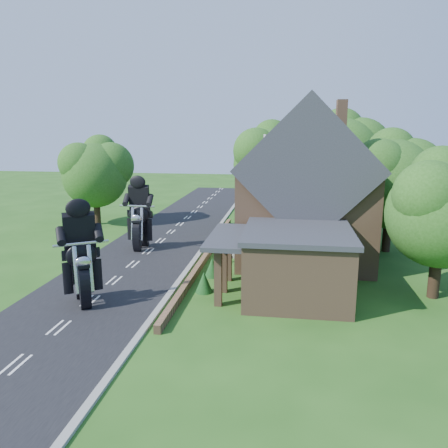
# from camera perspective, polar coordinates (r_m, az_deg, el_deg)

# --- Properties ---
(ground) EXTENTS (120.00, 120.00, 0.00)m
(ground) POSITION_cam_1_polar(r_m,az_deg,el_deg) (25.26, -14.16, -7.18)
(ground) COLOR #224F16
(ground) RESTS_ON ground
(road) EXTENTS (7.00, 80.00, 0.02)m
(road) POSITION_cam_1_polar(r_m,az_deg,el_deg) (25.25, -14.16, -7.16)
(road) COLOR black
(road) RESTS_ON ground
(kerb) EXTENTS (0.30, 80.00, 0.12)m
(kerb) POSITION_cam_1_polar(r_m,az_deg,el_deg) (24.11, -6.05, -7.65)
(kerb) COLOR gray
(kerb) RESTS_ON ground
(garden_wall) EXTENTS (0.30, 22.00, 0.40)m
(garden_wall) POSITION_cam_1_polar(r_m,az_deg,el_deg) (28.57, -2.30, -4.11)
(garden_wall) COLOR brown
(garden_wall) RESTS_ON ground
(house) EXTENTS (9.54, 8.64, 10.24)m
(house) POSITION_cam_1_polar(r_m,az_deg,el_deg) (28.22, 10.50, 4.10)
(house) COLOR brown
(house) RESTS_ON ground
(annex) EXTENTS (7.05, 5.94, 3.44)m
(annex) POSITION_cam_1_polar(r_m,az_deg,el_deg) (22.10, 9.19, -4.94)
(annex) COLOR brown
(annex) RESTS_ON ground
(tree_house_right) EXTENTS (6.51, 6.00, 8.40)m
(tree_house_right) POSITION_cam_1_polar(r_m,az_deg,el_deg) (31.54, 21.71, 5.82)
(tree_house_right) COLOR black
(tree_house_right) RESTS_ON ground
(tree_behind_house) EXTENTS (7.81, 7.20, 10.08)m
(tree_behind_house) POSITION_cam_1_polar(r_m,az_deg,el_deg) (38.42, 15.68, 8.78)
(tree_behind_house) COLOR black
(tree_behind_house) RESTS_ON ground
(tree_behind_left) EXTENTS (6.94, 6.40, 9.16)m
(tree_behind_left) POSITION_cam_1_polar(r_m,az_deg,el_deg) (39.16, 6.60, 8.48)
(tree_behind_left) COLOR black
(tree_behind_left) RESTS_ON ground
(tree_far_road) EXTENTS (6.08, 5.60, 7.84)m
(tree_far_road) POSITION_cam_1_polar(r_m,az_deg,el_deg) (39.70, -15.97, 6.85)
(tree_far_road) COLOR black
(tree_far_road) RESTS_ON ground
(shrub_a) EXTENTS (0.90, 0.90, 1.10)m
(shrub_a) POSITION_cam_1_polar(r_m,az_deg,el_deg) (22.68, -2.63, -7.58)
(shrub_a) COLOR #123B15
(shrub_a) RESTS_ON ground
(shrub_b) EXTENTS (0.90, 0.90, 1.10)m
(shrub_b) POSITION_cam_1_polar(r_m,az_deg,el_deg) (25.01, -1.53, -5.67)
(shrub_b) COLOR #123B15
(shrub_b) RESTS_ON ground
(shrub_c) EXTENTS (0.90, 0.90, 1.10)m
(shrub_c) POSITION_cam_1_polar(r_m,az_deg,el_deg) (27.36, -0.63, -4.08)
(shrub_c) COLOR #123B15
(shrub_c) RESTS_ON ground
(shrub_d) EXTENTS (0.90, 0.90, 1.10)m
(shrub_d) POSITION_cam_1_polar(r_m,az_deg,el_deg) (32.14, 0.77, -1.61)
(shrub_d) COLOR #123B15
(shrub_d) RESTS_ON ground
(shrub_e) EXTENTS (0.90, 0.90, 1.10)m
(shrub_e) POSITION_cam_1_polar(r_m,az_deg,el_deg) (34.55, 1.32, -0.63)
(shrub_e) COLOR #123B15
(shrub_e) RESTS_ON ground
(shrub_f) EXTENTS (0.90, 0.90, 1.10)m
(shrub_f) POSITION_cam_1_polar(r_m,az_deg,el_deg) (36.98, 1.80, 0.22)
(shrub_f) COLOR #123B15
(shrub_f) RESTS_ON ground
(motorcycle_lead) EXTENTS (1.25, 1.62, 1.54)m
(motorcycle_lead) POSITION_cam_1_polar(r_m,az_deg,el_deg) (22.16, -17.89, -8.06)
(motorcycle_lead) COLOR black
(motorcycle_lead) RESTS_ON ground
(motorcycle_follow) EXTENTS (0.45, 1.68, 1.56)m
(motorcycle_follow) POSITION_cam_1_polar(r_m,az_deg,el_deg) (31.11, -10.80, -1.86)
(motorcycle_follow) COLOR black
(motorcycle_follow) RESTS_ON ground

